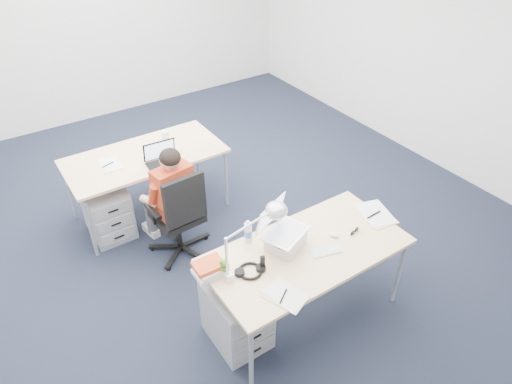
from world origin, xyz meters
TOP-DOWN VIEW (x-y plane):
  - floor at (0.00, 0.00)m, footprint 7.00×7.00m
  - room at (0.00, 0.00)m, footprint 6.02×7.02m
  - desk_near at (0.06, -1.19)m, footprint 1.60×0.80m
  - desk_far at (-0.44, 0.84)m, footprint 1.60×0.80m
  - office_chair at (-0.46, 0.06)m, footprint 0.65×0.65m
  - seated_person at (-0.48, 0.23)m, footprint 0.40×0.66m
  - drawer_pedestal_near at (-0.54, -1.10)m, footprint 0.40×0.50m
  - drawer_pedestal_far at (-0.94, 0.75)m, footprint 0.40×0.50m
  - silver_laptop at (-0.05, -1.07)m, footprint 0.43×0.39m
  - wireless_keyboard at (0.17, -1.29)m, footprint 0.26×0.16m
  - computer_mouse at (0.34, -1.19)m, footprint 0.08×0.10m
  - headphones at (-0.43, -1.15)m, footprint 0.28×0.25m
  - can_koozie at (-0.12, -1.07)m, footprint 0.07×0.07m
  - water_bottle at (-0.26, -0.85)m, footprint 0.08×0.08m
  - bear_figurine at (-0.61, -1.07)m, footprint 0.09×0.07m
  - book_stack at (-0.69, -0.99)m, footprint 0.23×0.18m
  - cordless_phone at (-0.34, -1.17)m, footprint 0.04×0.03m
  - papers_left at (-0.36, -1.48)m, footprint 0.27×0.33m
  - papers_right at (0.81, -1.18)m, footprint 0.31×0.39m
  - sunglasses at (0.51, -1.25)m, footprint 0.12×0.07m
  - desk_lamp at (-0.45, -1.11)m, footprint 0.48×0.21m
  - dark_laptop at (-0.35, 0.54)m, footprint 0.35×0.34m
  - far_cup at (-0.12, 0.99)m, footprint 0.09×0.09m
  - far_papers at (-0.80, 0.84)m, footprint 0.20×0.28m

SIDE VIEW (x-z plane):
  - floor at x=0.00m, z-range 0.00..0.00m
  - drawer_pedestal_near at x=-0.54m, z-range 0.00..0.55m
  - drawer_pedestal_far at x=-0.94m, z-range 0.00..0.55m
  - office_chair at x=-0.46m, z-range -0.21..0.77m
  - seated_person at x=-0.48m, z-range 0.01..1.16m
  - desk_near at x=0.06m, z-range 0.32..1.05m
  - desk_far at x=-0.44m, z-range 0.32..1.05m
  - far_papers at x=-0.80m, z-range 0.73..0.74m
  - papers_left at x=-0.36m, z-range 0.73..0.74m
  - papers_right at x=0.81m, z-range 0.73..0.74m
  - wireless_keyboard at x=0.17m, z-range 0.73..0.74m
  - sunglasses at x=0.51m, z-range 0.73..0.76m
  - computer_mouse at x=0.34m, z-range 0.73..0.76m
  - headphones at x=-0.43m, z-range 0.73..0.77m
  - can_koozie at x=-0.12m, z-range 0.73..0.83m
  - book_stack at x=-0.69m, z-range 0.73..0.83m
  - far_cup at x=-0.12m, z-range 0.73..0.84m
  - cordless_phone at x=-0.34m, z-range 0.73..0.86m
  - bear_figurine at x=-0.61m, z-range 0.73..0.89m
  - water_bottle at x=-0.26m, z-range 0.73..0.93m
  - dark_laptop at x=-0.35m, z-range 0.73..0.97m
  - silver_laptop at x=-0.05m, z-range 0.73..1.10m
  - desk_lamp at x=-0.45m, z-range 0.73..1.26m
  - room at x=0.00m, z-range 0.31..3.12m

